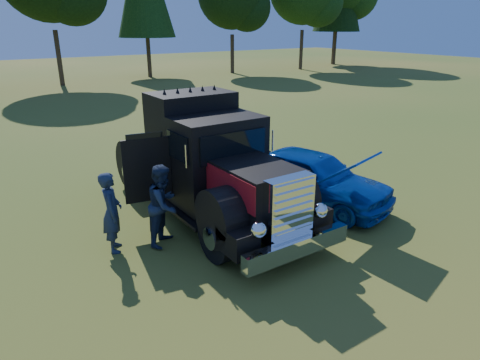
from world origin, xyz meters
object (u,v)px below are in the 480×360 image
at_px(diamond_t_truck, 209,167).
at_px(spectator_near, 112,212).
at_px(hotrod_coupe, 312,177).
at_px(spectator_far, 164,205).

relative_size(diamond_t_truck, spectator_near, 4.05).
bearing_deg(hotrod_coupe, spectator_near, 174.73).
bearing_deg(spectator_far, diamond_t_truck, -14.94).
xyz_separation_m(spectator_near, spectator_far, (1.05, -0.31, 0.03)).
bearing_deg(spectator_near, hotrod_coupe, -76.27).
height_order(diamond_t_truck, spectator_far, diamond_t_truck).
bearing_deg(spectator_near, spectator_far, -87.59).
bearing_deg(diamond_t_truck, spectator_near, -170.43).
height_order(diamond_t_truck, hotrod_coupe, diamond_t_truck).
distance_m(diamond_t_truck, spectator_far, 1.80).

